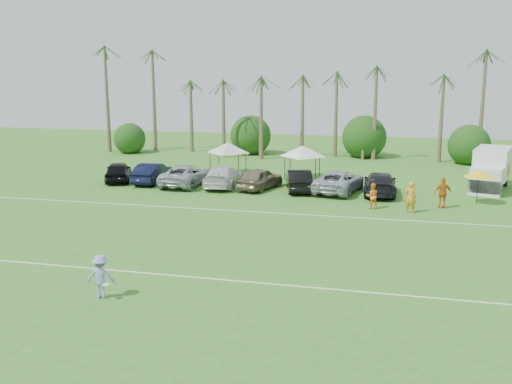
# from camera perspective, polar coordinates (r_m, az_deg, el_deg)

# --- Properties ---
(ground) EXTENTS (120.00, 120.00, 0.00)m
(ground) POSITION_cam_1_polar(r_m,az_deg,el_deg) (23.33, -9.95, -9.89)
(ground) COLOR #367021
(ground) RESTS_ON ground
(field_lines) EXTENTS (80.00, 12.10, 0.01)m
(field_lines) POSITION_cam_1_polar(r_m,az_deg,el_deg) (30.42, -3.97, -4.54)
(field_lines) COLOR white
(field_lines) RESTS_ON ground
(palm_tree_0) EXTENTS (2.40, 2.40, 8.90)m
(palm_tree_0) POSITION_cam_1_polar(r_m,az_deg,el_deg) (65.54, -14.81, 10.49)
(palm_tree_0) COLOR brown
(palm_tree_0) RESTS_ON ground
(palm_tree_1) EXTENTS (2.40, 2.40, 9.90)m
(palm_tree_1) POSITION_cam_1_polar(r_m,az_deg,el_deg) (63.33, -10.78, 11.42)
(palm_tree_1) COLOR brown
(palm_tree_1) RESTS_ON ground
(palm_tree_2) EXTENTS (2.40, 2.40, 10.90)m
(palm_tree_2) POSITION_cam_1_polar(r_m,az_deg,el_deg) (61.47, -6.46, 12.35)
(palm_tree_2) COLOR brown
(palm_tree_2) RESTS_ON ground
(palm_tree_3) EXTENTS (2.40, 2.40, 11.90)m
(palm_tree_3) POSITION_cam_1_polar(r_m,az_deg,el_deg) (60.24, -2.80, 13.23)
(palm_tree_3) COLOR brown
(palm_tree_3) RESTS_ON ground
(palm_tree_4) EXTENTS (2.40, 2.40, 8.90)m
(palm_tree_4) POSITION_cam_1_polar(r_m,az_deg,el_deg) (59.24, 1.01, 10.77)
(palm_tree_4) COLOR brown
(palm_tree_4) RESTS_ON ground
(palm_tree_5) EXTENTS (2.40, 2.40, 9.90)m
(palm_tree_5) POSITION_cam_1_polar(r_m,az_deg,el_deg) (58.49, 4.92, 11.57)
(palm_tree_5) COLOR brown
(palm_tree_5) RESTS_ON ground
(palm_tree_6) EXTENTS (2.40, 2.40, 10.90)m
(palm_tree_6) POSITION_cam_1_polar(r_m,az_deg,el_deg) (58.02, 8.93, 12.32)
(palm_tree_6) COLOR brown
(palm_tree_6) RESTS_ON ground
(palm_tree_7) EXTENTS (2.40, 2.40, 11.90)m
(palm_tree_7) POSITION_cam_1_polar(r_m,az_deg,el_deg) (57.84, 13.02, 13.01)
(palm_tree_7) COLOR brown
(palm_tree_7) RESTS_ON ground
(palm_tree_8) EXTENTS (2.40, 2.40, 8.90)m
(palm_tree_8) POSITION_cam_1_polar(r_m,az_deg,el_deg) (57.98, 17.92, 10.19)
(palm_tree_8) COLOR brown
(palm_tree_8) RESTS_ON ground
(palm_tree_9) EXTENTS (2.40, 2.40, 9.90)m
(palm_tree_9) POSITION_cam_1_polar(r_m,az_deg,el_deg) (58.54, 22.94, 10.70)
(palm_tree_9) COLOR brown
(palm_tree_9) RESTS_ON ground
(bush_tree_0) EXTENTS (4.00, 4.00, 4.00)m
(bush_tree_0) POSITION_cam_1_polar(r_m,az_deg,el_deg) (65.43, -11.81, 5.63)
(bush_tree_0) COLOR brown
(bush_tree_0) RESTS_ON ground
(bush_tree_1) EXTENTS (4.00, 4.00, 4.00)m
(bush_tree_1) POSITION_cam_1_polar(r_m,az_deg,el_deg) (61.04, -0.65, 5.45)
(bush_tree_1) COLOR brown
(bush_tree_1) RESTS_ON ground
(bush_tree_2) EXTENTS (4.00, 4.00, 4.00)m
(bush_tree_2) POSITION_cam_1_polar(r_m,az_deg,el_deg) (59.27, 10.72, 5.06)
(bush_tree_2) COLOR brown
(bush_tree_2) RESTS_ON ground
(bush_tree_3) EXTENTS (4.00, 4.00, 4.00)m
(bush_tree_3) POSITION_cam_1_polar(r_m,az_deg,el_deg) (59.64, 20.38, 4.57)
(bush_tree_3) COLOR brown
(bush_tree_3) RESTS_ON ground
(sideline_player_a) EXTENTS (0.74, 0.50, 1.97)m
(sideline_player_a) POSITION_cam_1_polar(r_m,az_deg,el_deg) (36.70, 15.20, -0.51)
(sideline_player_a) COLOR orange
(sideline_player_a) RESTS_ON ground
(sideline_player_b) EXTENTS (0.93, 0.80, 1.65)m
(sideline_player_b) POSITION_cam_1_polar(r_m,az_deg,el_deg) (37.30, 11.54, -0.39)
(sideline_player_b) COLOR orange
(sideline_player_b) RESTS_ON ground
(sideline_player_c) EXTENTS (1.26, 0.78, 2.00)m
(sideline_player_c) POSITION_cam_1_polar(r_m,az_deg,el_deg) (38.53, 18.19, -0.09)
(sideline_player_c) COLOR orange
(sideline_player_c) RESTS_ON ground
(box_truck) EXTENTS (3.73, 6.31, 3.06)m
(box_truck) POSITION_cam_1_polar(r_m,az_deg,el_deg) (45.94, 22.42, 2.25)
(box_truck) COLOR white
(box_truck) RESTS_ON ground
(canopy_tent_left) EXTENTS (3.90, 3.90, 3.16)m
(canopy_tent_left) POSITION_cam_1_polar(r_m,az_deg,el_deg) (49.21, -2.80, 4.97)
(canopy_tent_left) COLOR black
(canopy_tent_left) RESTS_ON ground
(canopy_tent_right) EXTENTS (3.90, 3.90, 3.16)m
(canopy_tent_right) POSITION_cam_1_polar(r_m,az_deg,el_deg) (47.11, 4.70, 4.64)
(canopy_tent_right) COLOR black
(canopy_tent_right) RESTS_ON ground
(market_umbrella) EXTENTS (2.06, 2.06, 2.30)m
(market_umbrella) POSITION_cam_1_polar(r_m,az_deg,el_deg) (40.39, 21.40, 1.74)
(market_umbrella) COLOR black
(market_umbrella) RESTS_ON ground
(frisbee_player) EXTENTS (1.21, 0.84, 1.72)m
(frisbee_player) POSITION_cam_1_polar(r_m,az_deg,el_deg) (23.01, -15.27, -8.16)
(frisbee_player) COLOR #9492CF
(frisbee_player) RESTS_ON ground
(parked_car_0) EXTENTS (3.51, 5.09, 1.61)m
(parked_car_0) POSITION_cam_1_polar(r_m,az_deg,el_deg) (47.16, -13.61, 2.02)
(parked_car_0) COLOR black
(parked_car_0) RESTS_ON ground
(parked_car_1) EXTENTS (1.81, 4.92, 1.61)m
(parked_car_1) POSITION_cam_1_polar(r_m,az_deg,el_deg) (45.91, -10.32, 1.90)
(parked_car_1) COLOR black
(parked_car_1) RESTS_ON ground
(parked_car_2) EXTENTS (2.85, 5.87, 1.61)m
(parked_car_2) POSITION_cam_1_polar(r_m,az_deg,el_deg) (44.52, -7.01, 1.70)
(parked_car_2) COLOR #A3A7AF
(parked_car_2) RESTS_ON ground
(parked_car_3) EXTENTS (2.62, 5.68, 1.61)m
(parked_car_3) POSITION_cam_1_polar(r_m,az_deg,el_deg) (43.76, -3.31, 1.59)
(parked_car_3) COLOR silver
(parked_car_3) RESTS_ON ground
(parked_car_4) EXTENTS (3.12, 5.06, 1.61)m
(parked_car_4) POSITION_cam_1_polar(r_m,az_deg,el_deg) (42.80, 0.38, 1.38)
(parked_car_4) COLOR #796C53
(parked_car_4) RESTS_ON ground
(parked_car_5) EXTENTS (2.82, 5.15, 1.61)m
(parked_car_5) POSITION_cam_1_polar(r_m,az_deg,el_deg) (42.29, 4.29, 1.22)
(parked_car_5) COLOR black
(parked_car_5) RESTS_ON ground
(parked_car_6) EXTENTS (3.71, 6.19, 1.61)m
(parked_car_6) POSITION_cam_1_polar(r_m,az_deg,el_deg) (42.07, 8.28, 1.07)
(parked_car_6) COLOR #A6ACB6
(parked_car_6) RESTS_ON ground
(parked_car_7) EXTENTS (2.43, 5.62, 1.61)m
(parked_car_7) POSITION_cam_1_polar(r_m,az_deg,el_deg) (41.76, 12.29, 0.84)
(parked_car_7) COLOR black
(parked_car_7) RESTS_ON ground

